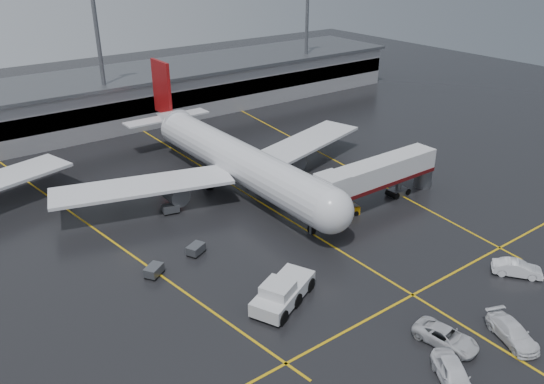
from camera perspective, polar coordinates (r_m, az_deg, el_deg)
ground at (r=67.85m, az=0.34°, el=-2.06°), size 220.00×220.00×0.00m
apron_line_centre at (r=67.85m, az=0.34°, el=-2.05°), size 0.25×90.00×0.02m
apron_line_stop at (r=54.49m, az=14.66°, el=-10.48°), size 60.00×0.25×0.02m
apron_line_left at (r=67.90m, az=-18.59°, el=-3.46°), size 9.99×69.35×0.02m
apron_line_right at (r=85.45m, az=5.96°, el=3.72°), size 7.57×69.64×0.02m
terminal at (r=106.15m, az=-15.66°, el=9.65°), size 122.00×19.00×8.60m
light_mast_mid at (r=96.88m, az=-17.79°, el=14.16°), size 3.00×1.20×25.45m
light_mast_right at (r=119.32m, az=3.71°, el=17.12°), size 3.00×1.20×25.45m
main_airliner at (r=73.41m, az=-4.22°, el=3.65°), size 48.80×45.60×14.10m
jet_bridge at (r=69.57m, az=11.20°, el=1.73°), size 19.90×3.40×6.05m
pushback_tractor at (r=51.16m, az=1.09°, el=-10.64°), size 8.31×6.04×2.76m
belt_loader at (r=67.39m, az=7.76°, el=-2.00°), size 3.67×2.31×2.16m
service_van_a at (r=49.07m, az=17.91°, el=-14.38°), size 3.36×5.80×1.52m
service_van_b at (r=51.47m, az=24.08°, el=-13.40°), size 4.06×5.85×1.57m
service_van_c at (r=60.48m, az=24.50°, el=-7.37°), size 4.27×4.85×1.59m
service_van_d at (r=45.61m, az=18.65°, el=-17.80°), size 4.64×5.59×1.80m
baggage_cart_a at (r=59.27m, az=-8.06°, el=-5.98°), size 2.37×2.04×1.12m
baggage_cart_b at (r=56.46m, az=-12.38°, el=-8.08°), size 2.39×2.18×1.12m
baggage_cart_c at (r=68.35m, az=-10.66°, el=-1.72°), size 2.24×1.71×1.12m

